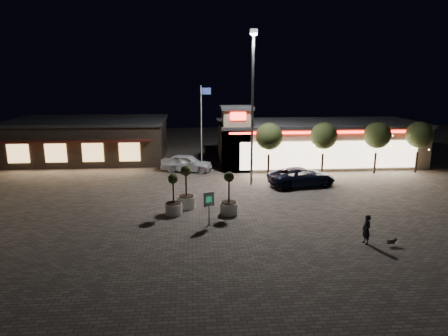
{
  "coord_description": "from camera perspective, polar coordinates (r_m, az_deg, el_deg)",
  "views": [
    {
      "loc": [
        -2.79,
        -23.89,
        8.96
      ],
      "look_at": [
        -0.44,
        6.0,
        1.93
      ],
      "focal_mm": 32.0,
      "sensor_mm": 36.0,
      "label": 1
    }
  ],
  "objects": [
    {
      "name": "ground",
      "position": [
        25.67,
        2.05,
        -7.24
      ],
      "size": [
        90.0,
        90.0,
        0.0
      ],
      "primitive_type": "plane",
      "color": "#6A6156",
      "rests_on": "ground"
    },
    {
      "name": "white_sedan",
      "position": [
        37.85,
        -5.36,
        0.72
      ],
      "size": [
        5.13,
        3.0,
        1.64
      ],
      "primitive_type": "imported",
      "rotation": [
        0.0,
        0.0,
        1.34
      ],
      "color": "white",
      "rests_on": "ground"
    },
    {
      "name": "restaurant_building",
      "position": [
        45.78,
        -18.66,
        3.96
      ],
      "size": [
        16.4,
        11.0,
        4.3
      ],
      "color": "#382D23",
      "rests_on": "ground"
    },
    {
      "name": "string_tree_d",
      "position": [
        40.97,
        26.13,
        4.28
      ],
      "size": [
        2.42,
        2.42,
        4.79
      ],
      "color": "#332319",
      "rests_on": "ground"
    },
    {
      "name": "valet_sign",
      "position": [
        24.22,
        -2.17,
        -4.88
      ],
      "size": [
        0.65,
        0.33,
        2.07
      ],
      "color": "gray",
      "rests_on": "ground"
    },
    {
      "name": "string_tree_b",
      "position": [
        37.22,
        14.07,
        4.46
      ],
      "size": [
        2.42,
        2.42,
        4.79
      ],
      "color": "#332319",
      "rests_on": "ground"
    },
    {
      "name": "planter_left",
      "position": [
        27.54,
        -5.41,
        -3.83
      ],
      "size": [
        1.21,
        1.21,
        2.98
      ],
      "color": "silver",
      "rests_on": "ground"
    },
    {
      "name": "dog",
      "position": [
        23.48,
        22.89,
        -9.55
      ],
      "size": [
        0.56,
        0.2,
        0.3
      ],
      "color": "#59514C",
      "rests_on": "ground"
    },
    {
      "name": "flagpole",
      "position": [
        37.14,
        -3.12,
        6.66
      ],
      "size": [
        0.95,
        0.1,
        8.0
      ],
      "color": "white",
      "rests_on": "ground"
    },
    {
      "name": "retail_building",
      "position": [
        42.11,
        12.58,
        3.66
      ],
      "size": [
        20.4,
        8.4,
        6.1
      ],
      "color": "gray",
      "rests_on": "ground"
    },
    {
      "name": "planter_right",
      "position": [
        26.21,
        0.71,
        -4.75
      ],
      "size": [
        1.17,
        1.17,
        2.86
      ],
      "color": "silver",
      "rests_on": "ground"
    },
    {
      "name": "string_tree_a",
      "position": [
        35.95,
        6.47,
        4.48
      ],
      "size": [
        2.42,
        2.42,
        4.79
      ],
      "color": "#332319",
      "rests_on": "ground"
    },
    {
      "name": "pickup_truck",
      "position": [
        33.42,
        11.07,
        -1.23
      ],
      "size": [
        5.93,
        3.54,
        1.54
      ],
      "primitive_type": "imported",
      "rotation": [
        0.0,
        0.0,
        1.76
      ],
      "color": "black",
      "rests_on": "ground"
    },
    {
      "name": "pedestrian",
      "position": [
        23.08,
        19.69,
        -8.29
      ],
      "size": [
        0.48,
        0.65,
        1.62
      ],
      "primitive_type": "imported",
      "rotation": [
        0.0,
        0.0,
        -1.4
      ],
      "color": "black",
      "rests_on": "ground"
    },
    {
      "name": "floodlight_pole",
      "position": [
        32.31,
        4.1,
        9.72
      ],
      "size": [
        0.6,
        0.4,
        12.38
      ],
      "color": "gray",
      "rests_on": "ground"
    },
    {
      "name": "planter_mid",
      "position": [
        26.35,
        -7.21,
        -4.84
      ],
      "size": [
        1.12,
        1.12,
        2.74
      ],
      "color": "silver",
      "rests_on": "ground"
    },
    {
      "name": "string_tree_c",
      "position": [
        39.09,
        21.06,
        4.38
      ],
      "size": [
        2.42,
        2.42,
        4.79
      ],
      "color": "#332319",
      "rests_on": "ground"
    }
  ]
}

